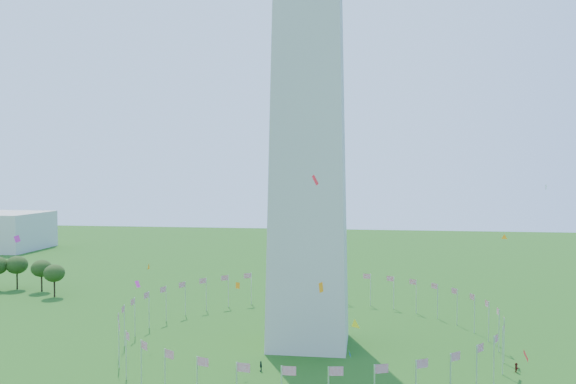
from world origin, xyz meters
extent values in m
cylinder|color=silver|center=(40.00, 50.00, 4.50)|extent=(0.24, 0.24, 9.00)
cylinder|color=silver|center=(39.39, 56.95, 4.50)|extent=(0.24, 0.24, 9.00)
cylinder|color=silver|center=(37.59, 63.68, 4.50)|extent=(0.24, 0.24, 9.00)
cylinder|color=silver|center=(34.64, 70.00, 4.50)|extent=(0.24, 0.24, 9.00)
cylinder|color=silver|center=(30.64, 75.71, 4.50)|extent=(0.24, 0.24, 9.00)
cylinder|color=silver|center=(25.71, 80.64, 4.50)|extent=(0.24, 0.24, 9.00)
cylinder|color=silver|center=(20.00, 84.64, 4.50)|extent=(0.24, 0.24, 9.00)
cylinder|color=silver|center=(13.68, 87.59, 4.50)|extent=(0.24, 0.24, 9.00)
cylinder|color=silver|center=(6.95, 89.39, 4.50)|extent=(0.24, 0.24, 9.00)
cylinder|color=silver|center=(0.00, 90.00, 4.50)|extent=(0.24, 0.24, 9.00)
cylinder|color=silver|center=(-6.95, 89.39, 4.50)|extent=(0.24, 0.24, 9.00)
cylinder|color=silver|center=(-13.68, 87.59, 4.50)|extent=(0.24, 0.24, 9.00)
cylinder|color=silver|center=(-20.00, 84.64, 4.50)|extent=(0.24, 0.24, 9.00)
cylinder|color=silver|center=(-25.71, 80.64, 4.50)|extent=(0.24, 0.24, 9.00)
cylinder|color=silver|center=(-30.64, 75.71, 4.50)|extent=(0.24, 0.24, 9.00)
cylinder|color=silver|center=(-34.64, 70.00, 4.50)|extent=(0.24, 0.24, 9.00)
cylinder|color=silver|center=(-37.59, 63.68, 4.50)|extent=(0.24, 0.24, 9.00)
cylinder|color=silver|center=(-39.39, 56.95, 4.50)|extent=(0.24, 0.24, 9.00)
cylinder|color=silver|center=(-40.00, 50.00, 4.50)|extent=(0.24, 0.24, 9.00)
cylinder|color=silver|center=(-39.39, 43.05, 4.50)|extent=(0.24, 0.24, 9.00)
cylinder|color=silver|center=(-37.59, 36.32, 4.50)|extent=(0.24, 0.24, 9.00)
cylinder|color=silver|center=(-34.64, 30.00, 4.50)|extent=(0.24, 0.24, 9.00)
cylinder|color=silver|center=(-30.64, 24.29, 4.50)|extent=(0.24, 0.24, 9.00)
cylinder|color=silver|center=(-25.71, 19.36, 4.50)|extent=(0.24, 0.24, 9.00)
cylinder|color=silver|center=(-20.00, 15.36, 4.50)|extent=(0.24, 0.24, 9.00)
cylinder|color=silver|center=(25.71, 19.36, 4.50)|extent=(0.24, 0.24, 9.00)
cylinder|color=silver|center=(30.64, 24.29, 4.50)|extent=(0.24, 0.24, 9.00)
cylinder|color=silver|center=(34.64, 30.00, 4.50)|extent=(0.24, 0.24, 9.00)
cylinder|color=silver|center=(37.59, 36.32, 4.50)|extent=(0.24, 0.24, 9.00)
cylinder|color=silver|center=(39.39, 43.05, 4.50)|extent=(0.24, 0.24, 9.00)
imported|color=black|center=(-7.28, 32.04, 0.97)|extent=(1.12, 1.33, 1.94)
imported|color=maroon|center=(40.47, 38.00, 0.91)|extent=(0.75, 1.70, 1.82)
plane|color=yellow|center=(10.54, 27.52, 10.80)|extent=(1.62, 1.61, 2.24)
plane|color=#CC2699|center=(-48.29, 19.26, 25.99)|extent=(0.26, 1.43, 1.42)
plane|color=orange|center=(-35.32, 46.85, 16.69)|extent=(0.14, 1.74, 1.74)
plane|color=orange|center=(-12.29, 34.50, 15.69)|extent=(1.45, 0.43, 1.38)
plane|color=red|center=(4.33, 17.13, 36.42)|extent=(1.43, 1.60, 1.84)
plane|color=white|center=(45.89, 40.14, 34.89)|extent=(0.11, 1.15, 1.14)
plane|color=red|center=(29.60, -7.85, 17.68)|extent=(0.78, 1.40, 1.24)
plane|color=blue|center=(9.57, 29.07, 5.00)|extent=(0.61, 1.35, 1.42)
plane|color=orange|center=(4.88, 22.31, 18.31)|extent=(1.72, 0.47, 1.72)
plane|color=#CC2699|center=(-42.60, 57.82, 10.50)|extent=(0.78, 1.84, 1.69)
plane|color=orange|center=(37.99, 37.95, 25.49)|extent=(0.99, 0.27, 0.99)
ellipsoid|color=#2F4D19|center=(-98.88, 94.41, 5.28)|extent=(6.76, 6.76, 10.56)
ellipsoid|color=#2F4D19|center=(-89.01, 92.21, 4.94)|extent=(6.33, 6.33, 9.89)
ellipsoid|color=#2F4D19|center=(-80.81, 85.62, 4.83)|extent=(6.19, 6.19, 9.67)
camera|label=1|loc=(12.29, -71.14, 37.63)|focal=35.00mm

